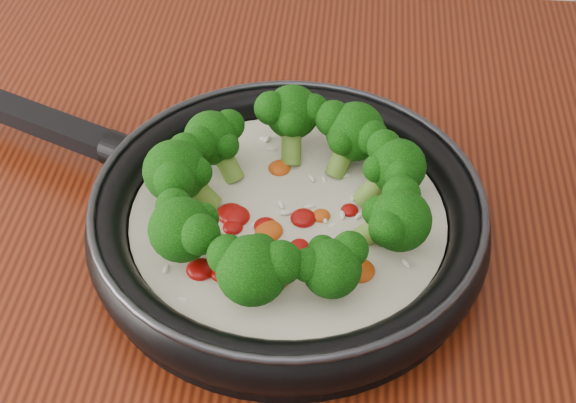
{
  "coord_description": "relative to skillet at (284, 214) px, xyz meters",
  "views": [
    {
      "loc": [
        0.18,
        0.57,
        1.42
      ],
      "look_at": [
        0.13,
        1.06,
        0.95
      ],
      "focal_mm": 52.54,
      "sensor_mm": 36.0,
      "label": 1
    }
  ],
  "objects": [
    {
      "name": "skillet",
      "position": [
        0.0,
        0.0,
        0.0
      ],
      "size": [
        0.54,
        0.43,
        0.09
      ],
      "color": "black",
      "rests_on": "counter"
    }
  ]
}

